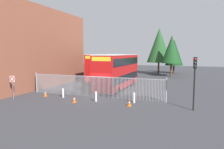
{
  "coord_description": "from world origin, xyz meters",
  "views": [
    {
      "loc": [
        8.79,
        -19.45,
        4.61
      ],
      "look_at": [
        0.0,
        4.0,
        2.0
      ],
      "focal_mm": 33.11,
      "sensor_mm": 36.0,
      "label": 1
    }
  ],
  "objects_px": {
    "traffic_cone_mid_forecourt": "(129,103)",
    "traffic_cone_near_kerb": "(74,99)",
    "bollard_center_front": "(96,97)",
    "traffic_cone_by_gate": "(45,94)",
    "bollard_near_left": "(63,93)",
    "bollard_near_right": "(134,98)",
    "speed_limit_sign_post": "(12,82)",
    "double_decker_bus_behind_fence_left": "(106,66)",
    "double_decker_bus_near_gate": "(118,70)",
    "traffic_light_kerbside": "(195,74)"
  },
  "relations": [
    {
      "from": "double_decker_bus_behind_fence_left",
      "to": "traffic_light_kerbside",
      "type": "height_order",
      "value": "double_decker_bus_behind_fence_left"
    },
    {
      "from": "bollard_near_right",
      "to": "speed_limit_sign_post",
      "type": "height_order",
      "value": "speed_limit_sign_post"
    },
    {
      "from": "traffic_light_kerbside",
      "to": "double_decker_bus_behind_fence_left",
      "type": "bearing_deg",
      "value": 132.88
    },
    {
      "from": "bollard_near_left",
      "to": "double_decker_bus_behind_fence_left",
      "type": "bearing_deg",
      "value": 93.46
    },
    {
      "from": "bollard_near_left",
      "to": "double_decker_bus_near_gate",
      "type": "bearing_deg",
      "value": 62.34
    },
    {
      "from": "traffic_cone_by_gate",
      "to": "traffic_light_kerbside",
      "type": "height_order",
      "value": "traffic_light_kerbside"
    },
    {
      "from": "traffic_cone_near_kerb",
      "to": "traffic_cone_mid_forecourt",
      "type": "bearing_deg",
      "value": 5.29
    },
    {
      "from": "double_decker_bus_near_gate",
      "to": "speed_limit_sign_post",
      "type": "height_order",
      "value": "double_decker_bus_near_gate"
    },
    {
      "from": "double_decker_bus_behind_fence_left",
      "to": "bollard_near_right",
      "type": "relative_size",
      "value": 11.38
    },
    {
      "from": "traffic_cone_mid_forecourt",
      "to": "traffic_cone_near_kerb",
      "type": "bearing_deg",
      "value": -174.71
    },
    {
      "from": "bollard_center_front",
      "to": "traffic_light_kerbside",
      "type": "bearing_deg",
      "value": -0.53
    },
    {
      "from": "bollard_near_left",
      "to": "bollard_near_right",
      "type": "height_order",
      "value": "same"
    },
    {
      "from": "double_decker_bus_behind_fence_left",
      "to": "traffic_cone_by_gate",
      "type": "xyz_separation_m",
      "value": [
        -1.24,
        -14.19,
        -2.13
      ]
    },
    {
      "from": "double_decker_bus_near_gate",
      "to": "bollard_near_left",
      "type": "xyz_separation_m",
      "value": [
        -3.65,
        -6.96,
        -1.95
      ]
    },
    {
      "from": "traffic_cone_near_kerb",
      "to": "bollard_near_right",
      "type": "bearing_deg",
      "value": 19.24
    },
    {
      "from": "speed_limit_sign_post",
      "to": "traffic_light_kerbside",
      "type": "relative_size",
      "value": 0.56
    },
    {
      "from": "bollard_near_left",
      "to": "traffic_cone_by_gate",
      "type": "bearing_deg",
      "value": -174.68
    },
    {
      "from": "bollard_center_front",
      "to": "speed_limit_sign_post",
      "type": "distance_m",
      "value": 8.56
    },
    {
      "from": "double_decker_bus_behind_fence_left",
      "to": "bollard_center_front",
      "type": "bearing_deg",
      "value": -71.58
    },
    {
      "from": "bollard_near_left",
      "to": "traffic_light_kerbside",
      "type": "relative_size",
      "value": 0.22
    },
    {
      "from": "traffic_cone_mid_forecourt",
      "to": "bollard_near_left",
      "type": "bearing_deg",
      "value": 172.21
    },
    {
      "from": "double_decker_bus_near_gate",
      "to": "speed_limit_sign_post",
      "type": "relative_size",
      "value": 4.5
    },
    {
      "from": "bollard_center_front",
      "to": "speed_limit_sign_post",
      "type": "relative_size",
      "value": 0.4
    },
    {
      "from": "bollard_near_left",
      "to": "traffic_cone_by_gate",
      "type": "height_order",
      "value": "bollard_near_left"
    },
    {
      "from": "double_decker_bus_behind_fence_left",
      "to": "bollard_near_right",
      "type": "xyz_separation_m",
      "value": [
        8.35,
        -13.65,
        -1.95
      ]
    },
    {
      "from": "bollard_center_front",
      "to": "bollard_near_right",
      "type": "height_order",
      "value": "same"
    },
    {
      "from": "traffic_cone_by_gate",
      "to": "traffic_light_kerbside",
      "type": "xyz_separation_m",
      "value": [
        14.7,
        -0.3,
        2.7
      ]
    },
    {
      "from": "traffic_cone_by_gate",
      "to": "traffic_cone_near_kerb",
      "type": "relative_size",
      "value": 1.0
    },
    {
      "from": "traffic_light_kerbside",
      "to": "bollard_center_front",
      "type": "bearing_deg",
      "value": 179.47
    },
    {
      "from": "bollard_near_left",
      "to": "bollard_near_right",
      "type": "distance_m",
      "value": 7.51
    },
    {
      "from": "double_decker_bus_behind_fence_left",
      "to": "traffic_cone_by_gate",
      "type": "distance_m",
      "value": 14.41
    },
    {
      "from": "traffic_cone_mid_forecourt",
      "to": "double_decker_bus_behind_fence_left",
      "type": "bearing_deg",
      "value": 118.86
    },
    {
      "from": "traffic_cone_mid_forecourt",
      "to": "traffic_cone_near_kerb",
      "type": "distance_m",
      "value": 5.22
    },
    {
      "from": "bollard_center_front",
      "to": "traffic_cone_by_gate",
      "type": "xyz_separation_m",
      "value": [
        -6.04,
        0.22,
        -0.19
      ]
    },
    {
      "from": "bollard_near_left",
      "to": "bollard_center_front",
      "type": "bearing_deg",
      "value": -6.03
    },
    {
      "from": "bollard_near_left",
      "to": "traffic_cone_near_kerb",
      "type": "distance_m",
      "value": 2.69
    },
    {
      "from": "speed_limit_sign_post",
      "to": "traffic_cone_by_gate",
      "type": "bearing_deg",
      "value": 45.58
    },
    {
      "from": "double_decker_bus_behind_fence_left",
      "to": "bollard_near_left",
      "type": "height_order",
      "value": "double_decker_bus_behind_fence_left"
    },
    {
      "from": "traffic_light_kerbside",
      "to": "traffic_cone_by_gate",
      "type": "bearing_deg",
      "value": 178.82
    },
    {
      "from": "double_decker_bus_behind_fence_left",
      "to": "traffic_cone_by_gate",
      "type": "bearing_deg",
      "value": -94.99
    },
    {
      "from": "bollard_near_right",
      "to": "traffic_cone_by_gate",
      "type": "height_order",
      "value": "bollard_near_right"
    },
    {
      "from": "double_decker_bus_behind_fence_left",
      "to": "bollard_near_left",
      "type": "distance_m",
      "value": 14.16
    },
    {
      "from": "double_decker_bus_near_gate",
      "to": "bollard_near_right",
      "type": "distance_m",
      "value": 7.9
    },
    {
      "from": "bollard_near_left",
      "to": "bollard_center_front",
      "type": "distance_m",
      "value": 3.98
    },
    {
      "from": "bollard_near_left",
      "to": "traffic_cone_by_gate",
      "type": "xyz_separation_m",
      "value": [
        -2.09,
        -0.19,
        -0.19
      ]
    },
    {
      "from": "double_decker_bus_near_gate",
      "to": "double_decker_bus_behind_fence_left",
      "type": "distance_m",
      "value": 8.35
    },
    {
      "from": "bollard_center_front",
      "to": "bollard_near_right",
      "type": "xyz_separation_m",
      "value": [
        3.55,
        0.76,
        0.0
      ]
    },
    {
      "from": "traffic_cone_mid_forecourt",
      "to": "traffic_light_kerbside",
      "type": "relative_size",
      "value": 0.14
    },
    {
      "from": "bollard_center_front",
      "to": "traffic_cone_near_kerb",
      "type": "height_order",
      "value": "bollard_center_front"
    },
    {
      "from": "bollard_near_right",
      "to": "traffic_cone_near_kerb",
      "type": "bearing_deg",
      "value": -160.76
    }
  ]
}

